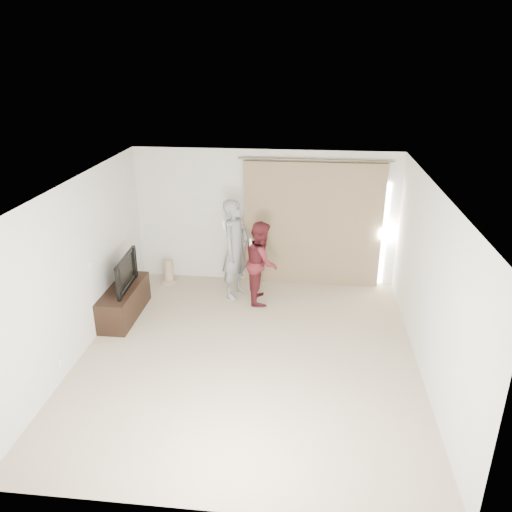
# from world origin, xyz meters

# --- Properties ---
(floor) EXTENTS (5.50, 5.50, 0.00)m
(floor) POSITION_xyz_m (0.00, 0.00, 0.00)
(floor) COLOR tan
(floor) RESTS_ON ground
(wall_back) EXTENTS (5.00, 0.04, 2.60)m
(wall_back) POSITION_xyz_m (0.00, 2.75, 1.30)
(wall_back) COLOR silver
(wall_back) RESTS_ON ground
(wall_left) EXTENTS (0.04, 5.50, 2.60)m
(wall_left) POSITION_xyz_m (-2.50, -0.00, 1.30)
(wall_left) COLOR silver
(wall_left) RESTS_ON ground
(ceiling) EXTENTS (5.00, 5.50, 0.01)m
(ceiling) POSITION_xyz_m (0.00, 0.00, 2.60)
(ceiling) COLOR white
(ceiling) RESTS_ON wall_back
(curtain) EXTENTS (2.80, 0.11, 2.46)m
(curtain) POSITION_xyz_m (0.91, 2.68, 1.20)
(curtain) COLOR #98865D
(curtain) RESTS_ON ground
(tv_console) EXTENTS (0.48, 1.40, 0.54)m
(tv_console) POSITION_xyz_m (-2.27, 1.00, 0.27)
(tv_console) COLOR black
(tv_console) RESTS_ON ground
(tv) EXTENTS (0.18, 1.01, 0.58)m
(tv) POSITION_xyz_m (-2.27, 1.00, 0.83)
(tv) COLOR black
(tv) RESTS_ON tv_console
(scratching_post) EXTENTS (0.35, 0.35, 0.46)m
(scratching_post) POSITION_xyz_m (-1.86, 2.40, 0.19)
(scratching_post) COLOR tan
(scratching_post) RESTS_ON ground
(person_man) EXTENTS (0.66, 0.79, 1.85)m
(person_man) POSITION_xyz_m (-0.47, 2.00, 0.93)
(person_man) COLOR slate
(person_man) RESTS_ON ground
(person_woman) EXTENTS (0.66, 0.80, 1.51)m
(person_woman) POSITION_xyz_m (0.02, 1.86, 0.75)
(person_woman) COLOR #54191F
(person_woman) RESTS_ON ground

